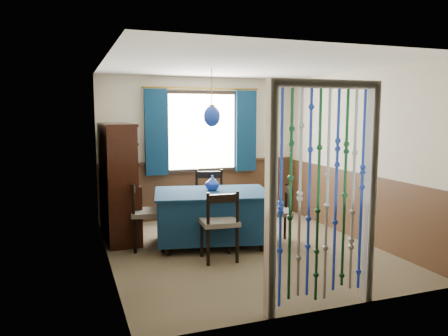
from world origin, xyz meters
name	(u,v)px	position (x,y,z in m)	size (l,w,h in m)	color
floor	(243,249)	(0.00, 0.00, 0.00)	(4.00, 4.00, 0.00)	brown
ceiling	(245,65)	(0.00, 0.00, 2.50)	(4.00, 4.00, 0.00)	silver
wall_back	(201,148)	(0.00, 2.00, 1.25)	(3.60, 3.60, 0.00)	beige
wall_front	(327,181)	(0.00, -2.00, 1.25)	(3.60, 3.60, 0.00)	beige
wall_left	(107,165)	(-1.80, 0.00, 1.25)	(4.00, 4.00, 0.00)	beige
wall_right	(356,155)	(1.80, 0.00, 1.25)	(4.00, 4.00, 0.00)	beige
wainscot_back	(202,190)	(0.00, 1.99, 0.50)	(3.60, 3.60, 0.00)	#462C1A
wainscot_front	(323,259)	(0.00, -1.99, 0.50)	(3.60, 3.60, 0.00)	#462C1A
wainscot_left	(110,225)	(-1.79, 0.00, 0.50)	(4.00, 4.00, 0.00)	#462C1A
wainscot_right	(353,205)	(1.79, 0.00, 0.50)	(4.00, 4.00, 0.00)	#462C1A
window	(202,132)	(0.00, 1.95, 1.55)	(1.32, 0.12, 1.42)	black
doorway	(323,201)	(0.00, -1.94, 1.05)	(1.16, 0.12, 2.18)	silver
dining_table	(212,214)	(-0.34, 0.36, 0.45)	(1.79, 1.41, 0.77)	#0C2741
chair_near	(220,223)	(-0.46, -0.32, 0.49)	(0.49, 0.47, 0.92)	black
chair_far	(209,199)	(-0.15, 1.08, 0.51)	(0.60, 0.58, 0.97)	black
chair_left	(146,213)	(-1.25, 0.49, 0.50)	(0.53, 0.55, 0.94)	black
chair_right	(279,212)	(0.60, 0.12, 0.45)	(0.50, 0.51, 0.84)	black
sideboard	(118,198)	(-1.55, 1.18, 0.60)	(0.49, 1.33, 1.72)	black
pendant_lamp	(212,116)	(-0.34, 0.36, 1.83)	(0.23, 0.23, 0.81)	olive
vase_table	(212,183)	(-0.30, 0.47, 0.87)	(0.19, 0.19, 0.19)	#16319A
bowl_shelf	(123,160)	(-1.49, 0.93, 1.21)	(0.22, 0.22, 0.05)	beige
vase_sideboard	(120,173)	(-1.49, 1.44, 0.95)	(0.16, 0.16, 0.17)	beige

